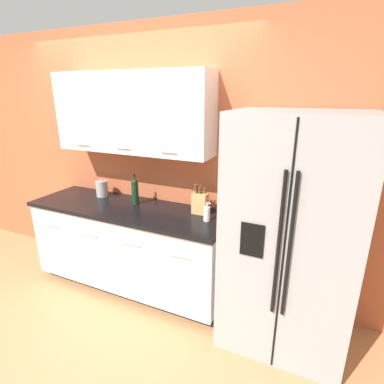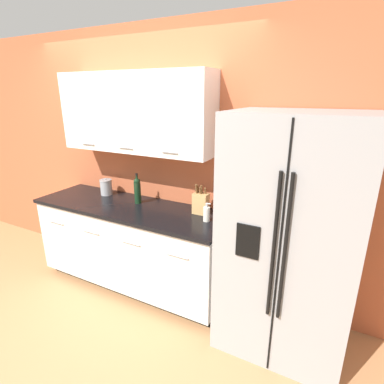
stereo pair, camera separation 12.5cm
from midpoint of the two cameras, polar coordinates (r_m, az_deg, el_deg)
The scene contains 8 objects.
ground_plane at distance 3.07m, azimuth -22.86°, elevation -23.37°, with size 14.00×14.00×0.00m, color #B27F51.
wall_back at distance 3.17m, azimuth -11.50°, elevation 7.81°, with size 10.00×0.39×2.60m.
counter_unit at distance 3.23m, azimuth -12.65°, elevation -10.13°, with size 2.04×0.64×0.90m.
refrigerator at distance 2.42m, azimuth 16.77°, elevation -8.03°, with size 0.94×0.75×1.86m.
knife_block at distance 2.77m, azimuth 0.25°, elevation -2.09°, with size 0.14×0.09×0.28m.
wine_bottle at distance 3.05m, azimuth -11.96°, elevation 0.21°, with size 0.07×0.07×0.31m.
soap_dispenser at distance 2.62m, azimuth 1.48°, elevation -4.12°, with size 0.07×0.06×0.17m.
steel_canister at distance 3.40m, azimuth -17.79°, elevation 0.65°, with size 0.13×0.13×0.19m.
Camera 1 is at (1.80, -1.46, 1.98)m, focal length 28.00 mm.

